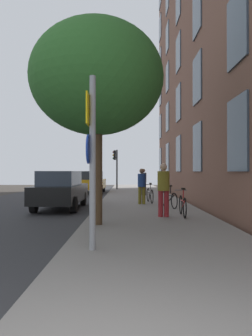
% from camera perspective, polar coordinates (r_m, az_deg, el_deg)
% --- Properties ---
extents(ground_plane, '(41.80, 41.80, 0.00)m').
position_cam_1_polar(ground_plane, '(17.20, -8.79, -6.01)').
color(ground_plane, '#332D28').
extents(road_asphalt, '(7.00, 38.00, 0.01)m').
position_cam_1_polar(road_asphalt, '(17.64, -15.57, -5.84)').
color(road_asphalt, '#2D2D30').
rests_on(road_asphalt, ground).
extents(sidewalk, '(4.20, 38.00, 0.12)m').
position_cam_1_polar(sidewalk, '(17.00, 3.01, -5.87)').
color(sidewalk, gray).
rests_on(sidewalk, ground).
extents(building_facade, '(0.56, 27.00, 19.29)m').
position_cam_1_polar(building_facade, '(18.60, 11.91, 25.03)').
color(building_facade, brown).
rests_on(building_facade, ground).
extents(sign_post, '(0.16, 0.60, 3.33)m').
position_cam_1_polar(sign_post, '(6.07, -6.12, 2.84)').
color(sign_post, gray).
rests_on(sign_post, sidewalk).
extents(traffic_light, '(0.43, 0.24, 3.31)m').
position_cam_1_polar(traffic_light, '(26.42, -1.71, 1.07)').
color(traffic_light, black).
rests_on(traffic_light, sidewalk).
extents(tree_near, '(3.78, 3.78, 5.75)m').
position_cam_1_polar(tree_near, '(9.33, -5.11, 15.74)').
color(tree_near, '#4C3823').
rests_on(tree_near, sidewalk).
extents(bicycle_0, '(0.42, 1.62, 0.95)m').
position_cam_1_polar(bicycle_0, '(10.73, 10.40, -6.62)').
color(bicycle_0, black).
rests_on(bicycle_0, sidewalk).
extents(bicycle_1, '(0.57, 1.68, 0.94)m').
position_cam_1_polar(bicycle_1, '(13.23, 7.99, -5.52)').
color(bicycle_1, black).
rests_on(bicycle_1, sidewalk).
extents(bicycle_2, '(0.42, 1.65, 0.95)m').
position_cam_1_polar(bicycle_2, '(15.19, 4.53, -4.87)').
color(bicycle_2, black).
rests_on(bicycle_2, sidewalk).
extents(pedestrian_0, '(0.53, 0.53, 1.76)m').
position_cam_1_polar(pedestrian_0, '(10.49, 6.98, -3.29)').
color(pedestrian_0, maroon).
rests_on(pedestrian_0, sidewalk).
extents(pedestrian_1, '(0.50, 0.50, 1.63)m').
position_cam_1_polar(pedestrian_1, '(14.45, 3.04, -2.87)').
color(pedestrian_1, olive).
rests_on(pedestrian_1, sidewalk).
extents(pedestrian_2, '(0.51, 0.51, 1.66)m').
position_cam_1_polar(pedestrian_2, '(19.96, 3.35, -2.20)').
color(pedestrian_2, '#4C4742').
rests_on(pedestrian_2, sidewalk).
extents(car_0, '(1.80, 4.29, 1.62)m').
position_cam_1_polar(car_0, '(13.78, -11.54, -3.83)').
color(car_0, black).
rests_on(car_0, road_asphalt).
extents(car_1, '(1.89, 3.99, 1.62)m').
position_cam_1_polar(car_1, '(23.55, -6.09, -2.51)').
color(car_1, orange).
rests_on(car_1, road_asphalt).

